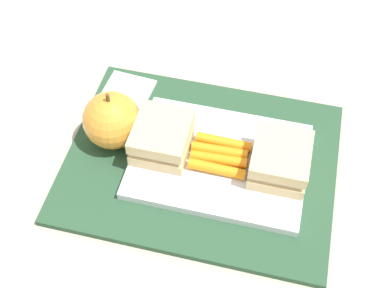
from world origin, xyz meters
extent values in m
plane|color=#B7AD99|center=(0.00, 0.00, 0.00)|extent=(2.40, 2.40, 0.00)
cube|color=#284C33|center=(0.00, 0.00, 0.01)|extent=(0.36, 0.28, 0.01)
cube|color=white|center=(-0.03, 0.00, 0.02)|extent=(0.23, 0.17, 0.01)
cube|color=#DBC189|center=(-0.10, 0.00, 0.03)|extent=(0.07, 0.08, 0.02)
cube|color=beige|center=(-0.10, 0.00, 0.04)|extent=(0.07, 0.07, 0.01)
cube|color=#DBC189|center=(-0.10, 0.00, 0.06)|extent=(0.07, 0.08, 0.02)
cube|color=#DBC189|center=(0.05, 0.00, 0.03)|extent=(0.07, 0.08, 0.02)
cube|color=beige|center=(0.05, 0.00, 0.04)|extent=(0.07, 0.07, 0.01)
cube|color=#DBC189|center=(0.05, 0.00, 0.06)|extent=(0.07, 0.08, 0.02)
cylinder|color=orange|center=(-0.03, -0.02, 0.03)|extent=(0.08, 0.01, 0.02)
cylinder|color=orange|center=(-0.02, -0.01, 0.03)|extent=(0.08, 0.01, 0.02)
cylinder|color=orange|center=(-0.03, 0.01, 0.03)|extent=(0.08, 0.01, 0.02)
cylinder|color=orange|center=(-0.03, 0.02, 0.03)|extent=(0.08, 0.01, 0.02)
sphere|color=gold|center=(0.12, -0.01, 0.05)|extent=(0.08, 0.08, 0.08)
cylinder|color=brown|center=(0.12, -0.01, 0.09)|extent=(0.01, 0.01, 0.01)
cube|color=white|center=(0.14, -0.09, 0.01)|extent=(0.08, 0.08, 0.00)
camera|label=1|loc=(-0.08, 0.40, 0.59)|focal=48.95mm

